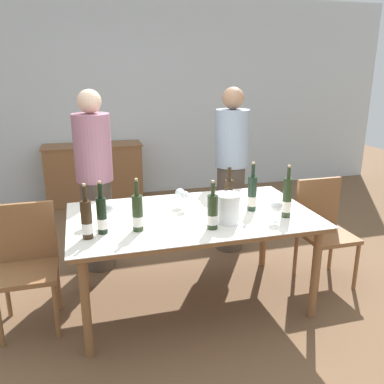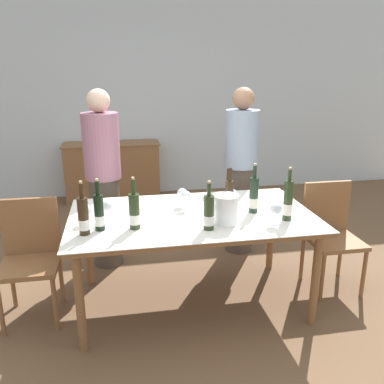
{
  "view_description": "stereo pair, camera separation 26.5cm",
  "coord_description": "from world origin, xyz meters",
  "px_view_note": "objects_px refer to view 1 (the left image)",
  "views": [
    {
      "loc": [
        -0.79,
        -2.82,
        1.85
      ],
      "look_at": [
        0.0,
        0.0,
        0.94
      ],
      "focal_mm": 38.0,
      "sensor_mm": 36.0,
      "label": 1
    },
    {
      "loc": [
        -0.53,
        -2.88,
        1.85
      ],
      "look_at": [
        0.0,
        0.0,
        0.94
      ],
      "focal_mm": 38.0,
      "sensor_mm": 36.0,
      "label": 2
    }
  ],
  "objects_px": {
    "sideboard_cabinet": "(94,173)",
    "wine_bottle_6": "(229,197)",
    "wine_bottle_1": "(87,220)",
    "person_host": "(95,183)",
    "wine_bottle_4": "(102,216)",
    "person_guest_left": "(231,171)",
    "wine_bottle_5": "(287,199)",
    "ice_bucket": "(228,208)",
    "dining_table": "(192,222)",
    "chair_right_end": "(323,224)",
    "wine_bottle_0": "(138,214)",
    "wine_glass_0": "(185,197)",
    "wine_glass_1": "(230,194)",
    "wine_bottle_3": "(252,194)",
    "wine_glass_2": "(108,209)",
    "wine_glass_4": "(276,207)",
    "chair_left_end": "(27,258)",
    "wine_glass_5": "(87,214)",
    "wine_glass_3": "(180,194)",
    "wine_bottle_2": "(212,213)"
  },
  "relations": [
    {
      "from": "sideboard_cabinet",
      "to": "wine_bottle_6",
      "type": "height_order",
      "value": "wine_bottle_6"
    },
    {
      "from": "wine_bottle_1",
      "to": "person_host",
      "type": "height_order",
      "value": "person_host"
    },
    {
      "from": "wine_bottle_4",
      "to": "person_host",
      "type": "distance_m",
      "value": 1.02
    },
    {
      "from": "person_guest_left",
      "to": "wine_bottle_5",
      "type": "bearing_deg",
      "value": -89.62
    },
    {
      "from": "ice_bucket",
      "to": "dining_table",
      "type": "bearing_deg",
      "value": 132.09
    },
    {
      "from": "sideboard_cabinet",
      "to": "dining_table",
      "type": "height_order",
      "value": "sideboard_cabinet"
    },
    {
      "from": "dining_table",
      "to": "chair_right_end",
      "type": "distance_m",
      "value": 1.24
    },
    {
      "from": "wine_bottle_5",
      "to": "wine_bottle_0",
      "type": "bearing_deg",
      "value": 178.14
    },
    {
      "from": "wine_glass_0",
      "to": "wine_glass_1",
      "type": "height_order",
      "value": "wine_glass_0"
    },
    {
      "from": "wine_bottle_4",
      "to": "wine_bottle_3",
      "type": "bearing_deg",
      "value": 7.41
    },
    {
      "from": "wine_bottle_3",
      "to": "person_guest_left",
      "type": "bearing_deg",
      "value": 78.83
    },
    {
      "from": "wine_bottle_5",
      "to": "wine_glass_0",
      "type": "bearing_deg",
      "value": 152.33
    },
    {
      "from": "wine_glass_2",
      "to": "wine_glass_4",
      "type": "height_order",
      "value": "wine_glass_4"
    },
    {
      "from": "person_host",
      "to": "wine_bottle_6",
      "type": "bearing_deg",
      "value": -41.87
    },
    {
      "from": "wine_glass_0",
      "to": "chair_right_end",
      "type": "relative_size",
      "value": 0.17
    },
    {
      "from": "wine_bottle_5",
      "to": "chair_left_end",
      "type": "distance_m",
      "value": 1.96
    },
    {
      "from": "sideboard_cabinet",
      "to": "wine_glass_5",
      "type": "height_order",
      "value": "wine_glass_5"
    },
    {
      "from": "wine_bottle_4",
      "to": "wine_glass_4",
      "type": "xyz_separation_m",
      "value": [
        1.23,
        -0.12,
        -0.01
      ]
    },
    {
      "from": "dining_table",
      "to": "wine_glass_3",
      "type": "height_order",
      "value": "wine_glass_3"
    },
    {
      "from": "sideboard_cabinet",
      "to": "person_host",
      "type": "relative_size",
      "value": 0.8
    },
    {
      "from": "wine_bottle_3",
      "to": "person_host",
      "type": "bearing_deg",
      "value": 143.04
    },
    {
      "from": "chair_right_end",
      "to": "dining_table",
      "type": "bearing_deg",
      "value": -175.96
    },
    {
      "from": "wine_bottle_2",
      "to": "wine_bottle_6",
      "type": "height_order",
      "value": "wine_bottle_6"
    },
    {
      "from": "wine_bottle_4",
      "to": "sideboard_cabinet",
      "type": "bearing_deg",
      "value": 88.86
    },
    {
      "from": "wine_glass_4",
      "to": "wine_bottle_0",
      "type": "bearing_deg",
      "value": 173.98
    },
    {
      "from": "dining_table",
      "to": "person_guest_left",
      "type": "distance_m",
      "value": 1.13
    },
    {
      "from": "sideboard_cabinet",
      "to": "wine_bottle_3",
      "type": "bearing_deg",
      "value": -69.26
    },
    {
      "from": "wine_bottle_5",
      "to": "chair_left_end",
      "type": "height_order",
      "value": "wine_bottle_5"
    },
    {
      "from": "wine_bottle_2",
      "to": "wine_bottle_6",
      "type": "distance_m",
      "value": 0.36
    },
    {
      "from": "chair_left_end",
      "to": "person_guest_left",
      "type": "distance_m",
      "value": 2.08
    },
    {
      "from": "wine_glass_2",
      "to": "wine_glass_4",
      "type": "bearing_deg",
      "value": -13.32
    },
    {
      "from": "wine_bottle_0",
      "to": "person_guest_left",
      "type": "relative_size",
      "value": 0.22
    },
    {
      "from": "chair_left_end",
      "to": "person_host",
      "type": "height_order",
      "value": "person_host"
    },
    {
      "from": "wine_bottle_5",
      "to": "person_host",
      "type": "xyz_separation_m",
      "value": [
        -1.35,
        1.07,
        -0.07
      ]
    },
    {
      "from": "wine_bottle_0",
      "to": "wine_glass_4",
      "type": "distance_m",
      "value": 1.0
    },
    {
      "from": "wine_bottle_2",
      "to": "wine_glass_4",
      "type": "distance_m",
      "value": 0.49
    },
    {
      "from": "wine_bottle_6",
      "to": "wine_glass_2",
      "type": "xyz_separation_m",
      "value": [
        -0.91,
        0.0,
        -0.01
      ]
    },
    {
      "from": "wine_bottle_0",
      "to": "ice_bucket",
      "type": "bearing_deg",
      "value": -2.06
    },
    {
      "from": "sideboard_cabinet",
      "to": "wine_glass_0",
      "type": "relative_size",
      "value": 8.81
    },
    {
      "from": "wine_glass_3",
      "to": "chair_right_end",
      "type": "xyz_separation_m",
      "value": [
        1.27,
        -0.13,
        -0.35
      ]
    },
    {
      "from": "person_guest_left",
      "to": "chair_left_end",
      "type": "bearing_deg",
      "value": -156.63
    },
    {
      "from": "wine_bottle_0",
      "to": "wine_glass_4",
      "type": "relative_size",
      "value": 2.29
    },
    {
      "from": "wine_glass_2",
      "to": "dining_table",
      "type": "bearing_deg",
      "value": 2.63
    },
    {
      "from": "wine_bottle_3",
      "to": "wine_glass_2",
      "type": "xyz_separation_m",
      "value": [
        -1.11,
        0.01,
        -0.02
      ]
    },
    {
      "from": "ice_bucket",
      "to": "wine_glass_2",
      "type": "distance_m",
      "value": 0.86
    },
    {
      "from": "wine_bottle_0",
      "to": "wine_bottle_3",
      "type": "xyz_separation_m",
      "value": [
        0.92,
        0.17,
        0.01
      ]
    },
    {
      "from": "wine_bottle_0",
      "to": "person_host",
      "type": "height_order",
      "value": "person_host"
    },
    {
      "from": "wine_bottle_5",
      "to": "wine_bottle_1",
      "type": "bearing_deg",
      "value": -179.75
    },
    {
      "from": "ice_bucket",
      "to": "wine_glass_1",
      "type": "relative_size",
      "value": 1.44
    },
    {
      "from": "wine_bottle_6",
      "to": "wine_bottle_0",
      "type": "bearing_deg",
      "value": -166.64
    }
  ]
}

